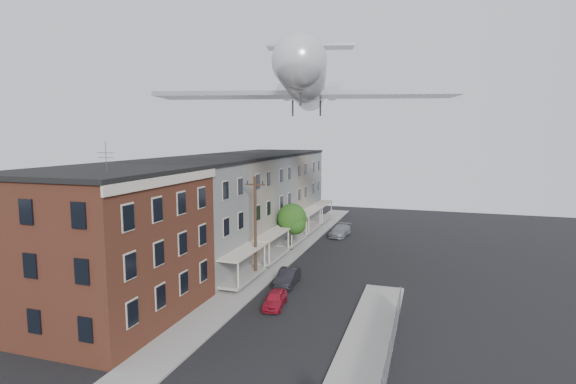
{
  "coord_description": "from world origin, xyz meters",
  "views": [
    {
      "loc": [
        8.78,
        -17.45,
        12.51
      ],
      "look_at": [
        0.82,
        7.28,
        9.21
      ],
      "focal_mm": 28.0,
      "sensor_mm": 36.0,
      "label": 1
    }
  ],
  "objects_px": {
    "car_mid": "(287,277)",
    "car_far": "(340,231)",
    "utility_pole": "(255,226)",
    "airplane": "(306,85)",
    "car_near": "(275,299)",
    "street_tree": "(293,220)"
  },
  "relations": [
    {
      "from": "car_mid",
      "to": "car_far",
      "type": "bearing_deg",
      "value": 85.28
    },
    {
      "from": "car_mid",
      "to": "car_far",
      "type": "distance_m",
      "value": 19.55
    },
    {
      "from": "car_near",
      "to": "car_far",
      "type": "relative_size",
      "value": 0.74
    },
    {
      "from": "car_near",
      "to": "car_far",
      "type": "bearing_deg",
      "value": 83.59
    },
    {
      "from": "street_tree",
      "to": "car_mid",
      "type": "relative_size",
      "value": 1.26
    },
    {
      "from": "utility_pole",
      "to": "car_far",
      "type": "bearing_deg",
      "value": 78.5
    },
    {
      "from": "utility_pole",
      "to": "street_tree",
      "type": "height_order",
      "value": "utility_pole"
    },
    {
      "from": "car_near",
      "to": "utility_pole",
      "type": "bearing_deg",
      "value": 117.36
    },
    {
      "from": "car_near",
      "to": "car_mid",
      "type": "xyz_separation_m",
      "value": [
        -0.6,
        4.82,
        0.09
      ]
    },
    {
      "from": "airplane",
      "to": "car_far",
      "type": "bearing_deg",
      "value": 84.67
    },
    {
      "from": "street_tree",
      "to": "utility_pole",
      "type": "bearing_deg",
      "value": -91.89
    },
    {
      "from": "car_far",
      "to": "airplane",
      "type": "xyz_separation_m",
      "value": [
        -1.12,
        -12.01,
        16.6
      ]
    },
    {
      "from": "utility_pole",
      "to": "airplane",
      "type": "distance_m",
      "value": 14.51
    },
    {
      "from": "utility_pole",
      "to": "airplane",
      "type": "height_order",
      "value": "airplane"
    },
    {
      "from": "utility_pole",
      "to": "car_far",
      "type": "xyz_separation_m",
      "value": [
        3.8,
        18.68,
        -4.0
      ]
    },
    {
      "from": "car_near",
      "to": "airplane",
      "type": "xyz_separation_m",
      "value": [
        -1.12,
        12.36,
        16.7
      ]
    },
    {
      "from": "street_tree",
      "to": "car_mid",
      "type": "height_order",
      "value": "street_tree"
    },
    {
      "from": "car_near",
      "to": "street_tree",
      "type": "bearing_deg",
      "value": 96.13
    },
    {
      "from": "utility_pole",
      "to": "car_near",
      "type": "bearing_deg",
      "value": -56.23
    },
    {
      "from": "street_tree",
      "to": "airplane",
      "type": "distance_m",
      "value": 14.4
    },
    {
      "from": "car_near",
      "to": "airplane",
      "type": "distance_m",
      "value": 20.8
    },
    {
      "from": "car_mid",
      "to": "airplane",
      "type": "xyz_separation_m",
      "value": [
        -0.52,
        7.53,
        16.61
      ]
    }
  ]
}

